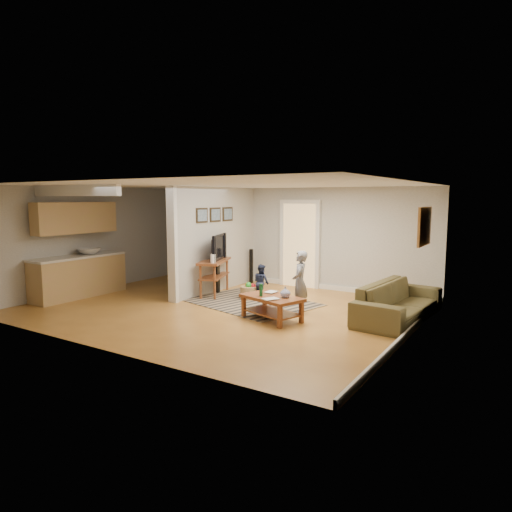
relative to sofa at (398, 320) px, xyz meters
The scene contains 11 objects.
ground 3.46m from the sofa, 162.31° to the right, with size 7.50×7.50×0.00m, color #945D25.
room_shell 4.64m from the sofa, behind, with size 7.54×6.02×2.52m.
area_rug 3.09m from the sofa, behind, with size 2.66×1.95×0.01m, color black.
sofa is the anchor object (origin of this frame).
coffee_table 2.35m from the sofa, 147.31° to the right, with size 1.29×0.98×0.67m.
tv_console 4.30m from the sofa, behind, with size 0.93×1.38×1.11m.
speaker_left 4.33m from the sofa, behind, with size 0.10×0.10×0.95m, color black.
speaker_right 4.63m from the sofa, 159.04° to the left, with size 0.09×0.09×0.91m, color black.
toy_basket 3.29m from the sofa, behind, with size 0.43×0.43×0.39m.
child 1.85m from the sofa, 162.23° to the right, with size 0.45×0.30×1.24m, color gray.
toddler 3.00m from the sofa, behind, with size 0.39×0.30×0.80m, color #1F2641.
Camera 1 is at (5.46, -7.33, 2.25)m, focal length 32.00 mm.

